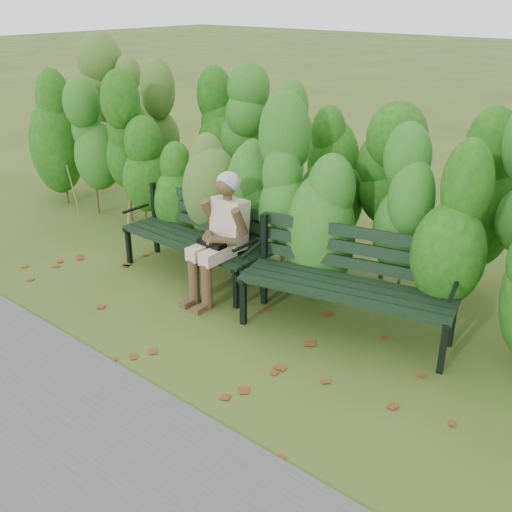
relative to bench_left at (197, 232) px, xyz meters
The scene contains 7 objects.
ground 1.59m from the bench_left, 33.06° to the right, with size 80.00×80.00×0.00m, color #334C19.
footpath 3.31m from the bench_left, 67.44° to the right, with size 60.00×2.50×0.01m, color #474749.
hedge_band 1.79m from the bench_left, 39.86° to the left, with size 11.04×1.67×2.42m.
leaf_litter 1.27m from the bench_left, 41.92° to the right, with size 6.01×2.27×0.01m.
bench_left is the anchor object (origin of this frame).
bench_right 1.97m from the bench_left, ahead, with size 2.08×1.11×0.99m.
seated_woman 0.62m from the bench_left, 19.23° to the right, with size 0.53×0.78×1.34m.
Camera 1 is at (3.27, -3.55, 3.02)m, focal length 42.00 mm.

